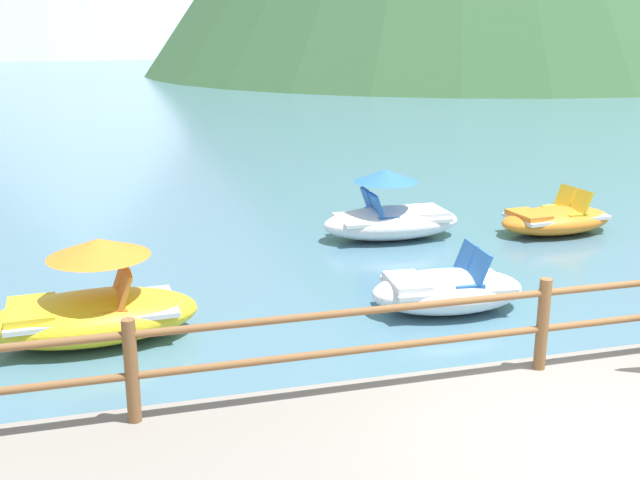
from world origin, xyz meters
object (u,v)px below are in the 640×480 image
Objects in this scene: pedal_boat_1 at (556,219)px; pedal_boat_2 at (447,290)px; pedal_boat_6 at (391,216)px; pedal_boat_0 at (93,307)px.

pedal_boat_2 reaches higher than pedal_boat_1.
pedal_boat_1 is 3.12m from pedal_boat_6.
pedal_boat_0 reaches higher than pedal_boat_6.
pedal_boat_6 reaches higher than pedal_boat_1.
pedal_boat_2 is (4.58, -0.22, -0.13)m from pedal_boat_0.
pedal_boat_0 is at bearing -160.46° from pedal_boat_1.
pedal_boat_0 reaches higher than pedal_boat_2.
pedal_boat_0 is at bearing -146.61° from pedal_boat_6.
pedal_boat_1 is 1.09× the size of pedal_boat_2.
pedal_boat_1 is 0.92× the size of pedal_boat_6.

